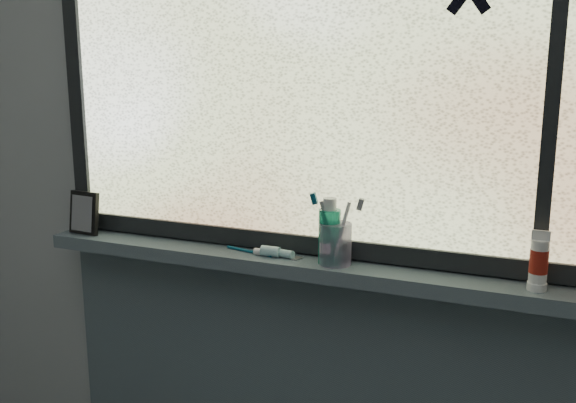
{
  "coord_description": "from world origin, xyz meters",
  "views": [
    {
      "loc": [
        0.61,
        -0.34,
        1.55
      ],
      "look_at": [
        0.03,
        1.05,
        1.22
      ],
      "focal_mm": 40.0,
      "sensor_mm": 36.0,
      "label": 1
    }
  ],
  "objects_px": {
    "toothbrush_cup": "(335,244)",
    "mouthwash_bottle": "(330,231)",
    "vanity_mirror": "(84,213)",
    "cream_tube": "(539,259)"
  },
  "relations": [
    {
      "from": "vanity_mirror",
      "to": "cream_tube",
      "type": "height_order",
      "value": "vanity_mirror"
    },
    {
      "from": "vanity_mirror",
      "to": "toothbrush_cup",
      "type": "distance_m",
      "value": 0.83
    },
    {
      "from": "vanity_mirror",
      "to": "mouthwash_bottle",
      "type": "xyz_separation_m",
      "value": [
        0.81,
        0.01,
        0.02
      ]
    },
    {
      "from": "toothbrush_cup",
      "to": "mouthwash_bottle",
      "type": "distance_m",
      "value": 0.04
    },
    {
      "from": "cream_tube",
      "to": "toothbrush_cup",
      "type": "bearing_deg",
      "value": 179.62
    },
    {
      "from": "vanity_mirror",
      "to": "toothbrush_cup",
      "type": "xyz_separation_m",
      "value": [
        0.83,
        0.0,
        -0.01
      ]
    },
    {
      "from": "mouthwash_bottle",
      "to": "vanity_mirror",
      "type": "bearing_deg",
      "value": -179.5
    },
    {
      "from": "mouthwash_bottle",
      "to": "cream_tube",
      "type": "xyz_separation_m",
      "value": [
        0.52,
        -0.01,
        -0.01
      ]
    },
    {
      "from": "vanity_mirror",
      "to": "mouthwash_bottle",
      "type": "distance_m",
      "value": 0.81
    },
    {
      "from": "vanity_mirror",
      "to": "cream_tube",
      "type": "bearing_deg",
      "value": 4.96
    }
  ]
}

